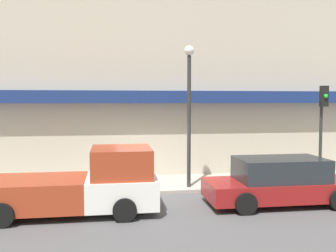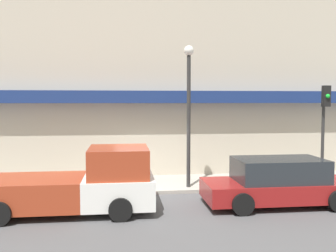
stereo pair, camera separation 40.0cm
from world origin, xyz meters
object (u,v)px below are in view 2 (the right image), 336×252
at_px(fire_hydrant, 253,176).
at_px(traffic_light, 324,116).
at_px(street_lamp, 189,98).
at_px(pickup_truck, 79,185).
at_px(parked_car, 279,183).

distance_m(fire_hydrant, traffic_light, 3.56).
height_order(fire_hydrant, street_lamp, street_lamp).
relative_size(street_lamp, traffic_light, 1.38).
bearing_deg(fire_hydrant, traffic_light, -1.71).
height_order(pickup_truck, parked_car, pickup_truck).
height_order(parked_car, traffic_light, traffic_light).
height_order(pickup_truck, fire_hydrant, pickup_truck).
distance_m(parked_car, traffic_light, 4.18).
bearing_deg(traffic_light, pickup_truck, -165.11).
xyz_separation_m(pickup_truck, traffic_light, (8.96, 2.38, 1.87)).
bearing_deg(parked_car, pickup_truck, -178.21).
bearing_deg(parked_car, fire_hydrant, 90.10).
xyz_separation_m(fire_hydrant, traffic_light, (2.75, -0.08, 2.26)).
bearing_deg(pickup_truck, parked_car, 0.31).
distance_m(pickup_truck, street_lamp, 5.00).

